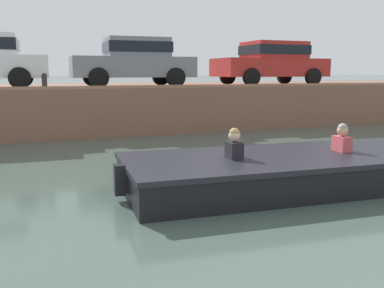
% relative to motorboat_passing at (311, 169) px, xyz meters
% --- Properties ---
extents(ground_plane, '(400.00, 400.00, 0.00)m').
position_rel_motorboat_passing_xyz_m(ground_plane, '(-2.63, 0.50, -0.28)').
color(ground_plane, '#42564C').
extents(far_quay_wall, '(60.00, 6.00, 1.43)m').
position_rel_motorboat_passing_xyz_m(far_quay_wall, '(-2.63, 9.38, 0.44)').
color(far_quay_wall, brown).
rests_on(far_quay_wall, ground).
extents(far_wall_coping, '(60.00, 0.24, 0.08)m').
position_rel_motorboat_passing_xyz_m(far_wall_coping, '(-2.63, 6.50, 1.19)').
color(far_wall_coping, '#9F6C52').
rests_on(far_wall_coping, far_quay_wall).
extents(motorboat_passing, '(7.09, 2.49, 1.03)m').
position_rel_motorboat_passing_xyz_m(motorboat_passing, '(0.00, 0.00, 0.00)').
color(motorboat_passing, black).
rests_on(motorboat_passing, ground).
extents(car_centre_grey, '(3.90, 2.04, 1.54)m').
position_rel_motorboat_passing_xyz_m(car_centre_grey, '(-1.17, 7.88, 1.99)').
color(car_centre_grey, slate).
rests_on(car_centre_grey, far_quay_wall).
extents(car_right_inner_red, '(4.07, 2.03, 1.54)m').
position_rel_motorboat_passing_xyz_m(car_right_inner_red, '(3.93, 7.88, 2.00)').
color(car_right_inner_red, '#B2231E').
rests_on(car_right_inner_red, far_quay_wall).
extents(mooring_bollard_mid, '(0.15, 0.15, 0.44)m').
position_rel_motorboat_passing_xyz_m(mooring_bollard_mid, '(-3.99, 6.63, 1.39)').
color(mooring_bollard_mid, '#2D2B28').
rests_on(mooring_bollard_mid, far_quay_wall).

